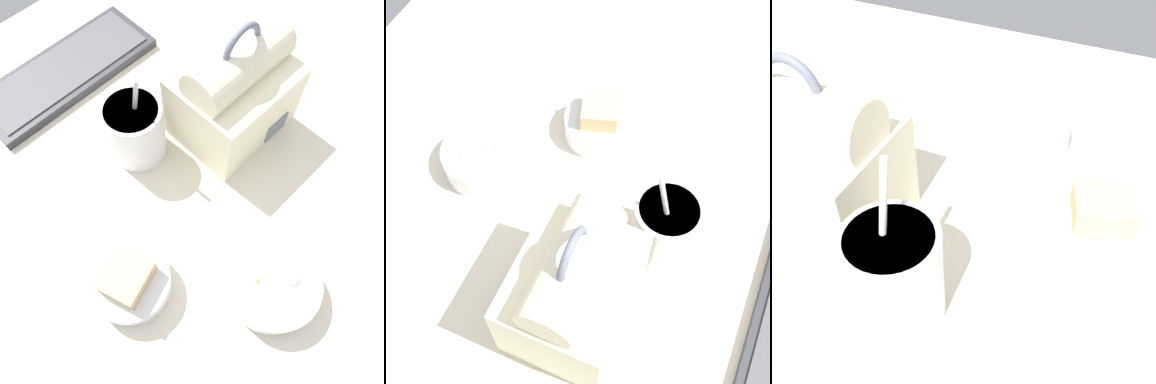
{
  "view_description": "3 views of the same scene",
  "coord_description": "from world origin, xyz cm",
  "views": [
    {
      "loc": [
        -16.49,
        -19.09,
        58.54
      ],
      "look_at": [
        0.11,
        -2.42,
        7.0
      ],
      "focal_mm": 35.0,
      "sensor_mm": 36.0,
      "label": 1
    },
    {
      "loc": [
        39.56,
        14.98,
        75.47
      ],
      "look_at": [
        0.11,
        -2.42,
        7.0
      ],
      "focal_mm": 50.0,
      "sensor_mm": 36.0,
      "label": 2
    },
    {
      "loc": [
        -16.61,
        34.67,
        45.29
      ],
      "look_at": [
        0.11,
        -2.42,
        7.0
      ],
      "focal_mm": 45.0,
      "sensor_mm": 36.0,
      "label": 3
    }
  ],
  "objects": [
    {
      "name": "bento_bowl_sandwich",
      "position": [
        -15.34,
        -5.22,
        4.83
      ],
      "size": [
        11.93,
        11.93,
        7.58
      ],
      "color": "silver",
      "rests_on": "desk_surface"
    },
    {
      "name": "desk_surface",
      "position": [
        0.0,
        0.0,
        1.0
      ],
      "size": [
        140.0,
        110.0,
        2.0
      ],
      "color": "beige",
      "rests_on": "ground"
    },
    {
      "name": "soup_cup",
      "position": [
        1.15,
        11.59,
        7.83
      ],
      "size": [
        9.55,
        9.55,
        18.66
      ],
      "color": "silver",
      "rests_on": "desk_surface"
    },
    {
      "name": "lunch_bag",
      "position": [
        15.9,
        3.86,
        10.46
      ],
      "size": [
        18.18,
        14.81,
        22.08
      ],
      "color": "#EFE5C1",
      "rests_on": "desk_surface"
    },
    {
      "name": "bento_bowl_snacks",
      "position": [
        -1.27,
        -19.85,
        4.53
      ],
      "size": [
        13.32,
        13.32,
        5.9
      ],
      "color": "silver",
      "rests_on": "desk_surface"
    }
  ]
}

